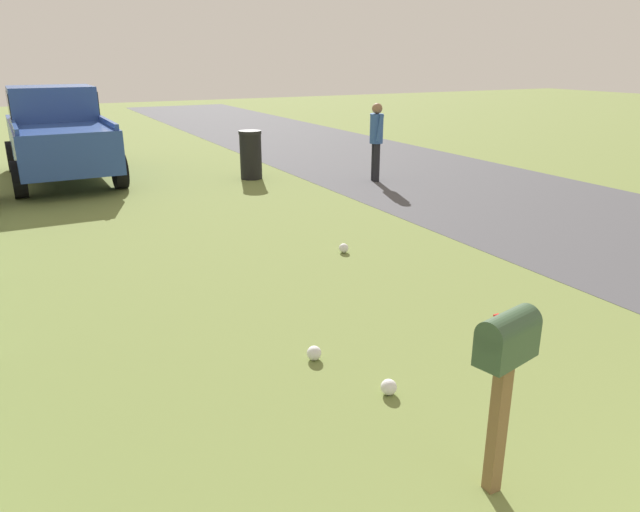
{
  "coord_description": "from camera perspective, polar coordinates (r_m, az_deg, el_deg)",
  "views": [
    {
      "loc": [
        0.9,
        3.39,
        2.76
      ],
      "look_at": [
        5.82,
        0.82,
        0.87
      ],
      "focal_mm": 33.18,
      "sensor_mm": 36.0,
      "label": 1
    }
  ],
  "objects": [
    {
      "name": "litter_bag_midfield_a",
      "position": [
        6.06,
        16.47,
        -8.4
      ],
      "size": [
        0.14,
        0.14,
        0.14
      ],
      "primitive_type": "sphere",
      "color": "silver",
      "rests_on": "ground"
    },
    {
      "name": "pickup_truck",
      "position": [
        15.25,
        -23.99,
        10.96
      ],
      "size": [
        4.94,
        2.29,
        2.09
      ],
      "rotation": [
        0.0,
        0.0,
        0.01
      ],
      "color": "#284793",
      "rests_on": "ground"
    },
    {
      "name": "mailbox",
      "position": [
        3.87,
        17.5,
        -8.94
      ],
      "size": [
        0.29,
        0.47,
        1.29
      ],
      "rotation": [
        0.0,
        0.0,
        0.23
      ],
      "color": "brown",
      "rests_on": "ground"
    },
    {
      "name": "trash_bin",
      "position": [
        14.11,
        -6.7,
        9.68
      ],
      "size": [
        0.53,
        0.53,
        1.12
      ],
      "color": "black",
      "rests_on": "ground"
    },
    {
      "name": "litter_bag_near_hydrant",
      "position": [
        5.71,
        -0.57,
        -9.34
      ],
      "size": [
        0.14,
        0.14,
        0.14
      ],
      "primitive_type": "sphere",
      "color": "silver",
      "rests_on": "ground"
    },
    {
      "name": "litter_bag_midfield_b",
      "position": [
        8.71,
        2.3,
        0.77
      ],
      "size": [
        0.14,
        0.14,
        0.14
      ],
      "primitive_type": "sphere",
      "color": "silver",
      "rests_on": "ground"
    },
    {
      "name": "pedestrian",
      "position": [
        13.71,
        5.45,
        11.42
      ],
      "size": [
        0.48,
        0.3,
        1.76
      ],
      "rotation": [
        0.0,
        0.0,
        1.39
      ],
      "color": "black",
      "rests_on": "ground"
    },
    {
      "name": "litter_bag_by_mailbox",
      "position": [
        5.21,
        6.65,
        -12.45
      ],
      "size": [
        0.14,
        0.14,
        0.14
      ],
      "primitive_type": "sphere",
      "color": "silver",
      "rests_on": "ground"
    }
  ]
}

